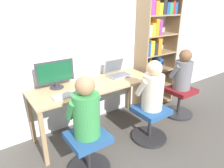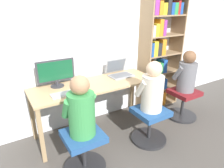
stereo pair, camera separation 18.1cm
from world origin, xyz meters
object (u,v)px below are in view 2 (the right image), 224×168
object	(u,v)px
bookshelf	(158,55)
laptop	(119,72)
person_at_laptop	(152,89)
desktop_monitor	(56,73)
office_chair_side	(183,102)
office_chair_right	(150,123)
person_at_monitor	(81,109)
keyboard	(68,93)
office_chair_left	(84,150)
person_near_shelf	(187,73)

from	to	relation	value
bookshelf	laptop	bearing A→B (deg)	-177.23
bookshelf	person_at_laptop	bearing A→B (deg)	-136.17
desktop_monitor	laptop	size ratio (longest dim) A/B	1.40
desktop_monitor	office_chair_side	distance (m)	2.13
office_chair_right	person_at_monitor	bearing A→B (deg)	-178.71
desktop_monitor	person_at_monitor	xyz separation A→B (m)	(0.01, -0.80, -0.17)
keyboard	person_at_monitor	xyz separation A→B (m)	(-0.02, -0.48, 0.01)
laptop	person_at_monitor	bearing A→B (deg)	-142.28
office_chair_left	bookshelf	size ratio (longest dim) A/B	0.25
bookshelf	person_near_shelf	xyz separation A→B (m)	(0.12, -0.55, -0.21)
keyboard	office_chair_left	bearing A→B (deg)	-92.65
bookshelf	office_chair_side	distance (m)	0.92
laptop	office_chair_right	world-z (taller)	laptop
office_chair_right	bookshelf	xyz separation A→B (m)	(0.79, 0.76, 0.72)
bookshelf	office_chair_right	bearing A→B (deg)	-136.00
laptop	bookshelf	bearing A→B (deg)	2.77
desktop_monitor	office_chair_right	xyz separation A→B (m)	(1.02, -0.78, -0.70)
laptop	keyboard	xyz separation A→B (m)	(-0.94, -0.26, -0.04)
desktop_monitor	keyboard	size ratio (longest dim) A/B	1.23
person_near_shelf	office_chair_side	bearing A→B (deg)	-90.00
keyboard	person_at_laptop	bearing A→B (deg)	-24.87
person_at_laptop	office_chair_side	xyz separation A→B (m)	(0.91, 0.20, -0.52)
bookshelf	person_at_monitor	bearing A→B (deg)	-156.41
office_chair_right	keyboard	bearing A→B (deg)	154.91
laptop	person_at_laptop	size ratio (longest dim) A/B	0.54
person_at_laptop	person_near_shelf	bearing A→B (deg)	12.46
laptop	person_near_shelf	bearing A→B (deg)	-28.31
laptop	person_at_laptop	distance (m)	0.72
desktop_monitor	keyboard	distance (m)	0.37
office_chair_left	office_chair_side	size ratio (longest dim) A/B	1.00
laptop	office_chair_left	size ratio (longest dim) A/B	0.72
office_chair_right	person_near_shelf	size ratio (longest dim) A/B	0.75
person_at_monitor	bookshelf	bearing A→B (deg)	23.59
person_at_laptop	office_chair_side	world-z (taller)	person_at_laptop
bookshelf	office_chair_side	xyz separation A→B (m)	(0.12, -0.56, -0.72)
laptop	office_chair_right	xyz separation A→B (m)	(0.05, -0.72, -0.55)
office_chair_right	person_at_monitor	size ratio (longest dim) A/B	0.74
office_chair_right	person_at_laptop	distance (m)	0.52
laptop	office_chair_side	bearing A→B (deg)	-28.52
desktop_monitor	keyboard	world-z (taller)	desktop_monitor
office_chair_left	person_at_monitor	xyz separation A→B (m)	(0.00, 0.00, 0.52)
laptop	person_near_shelf	distance (m)	1.08
person_at_laptop	office_chair_right	bearing A→B (deg)	-90.00
office_chair_left	bookshelf	distance (m)	2.09
laptop	desktop_monitor	bearing A→B (deg)	176.72
office_chair_left	bookshelf	bearing A→B (deg)	23.72
office_chair_side	desktop_monitor	bearing A→B (deg)	163.39
keyboard	desktop_monitor	bearing A→B (deg)	96.19
keyboard	laptop	bearing A→B (deg)	15.48
bookshelf	person_near_shelf	bearing A→B (deg)	-77.57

